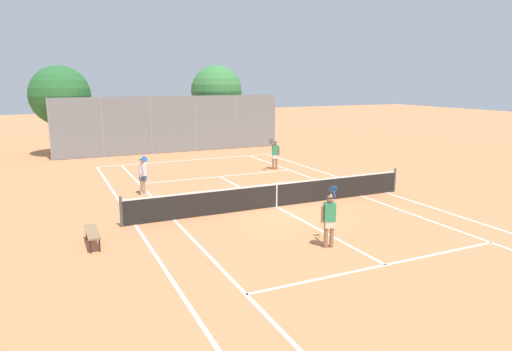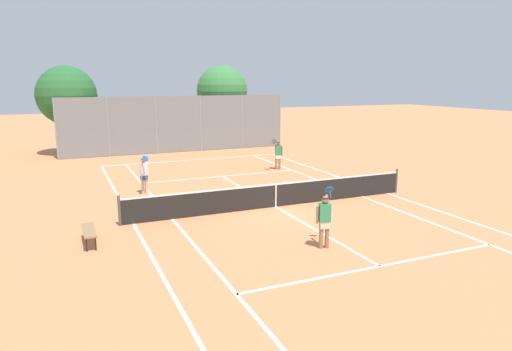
{
  "view_description": "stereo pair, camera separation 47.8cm",
  "coord_description": "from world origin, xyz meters",
  "px_view_note": "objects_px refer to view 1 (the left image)",
  "views": [
    {
      "loc": [
        -8.08,
        -15.43,
        4.9
      ],
      "look_at": [
        -0.2,
        1.5,
        1.0
      ],
      "focal_mm": 32.0,
      "sensor_mm": 36.0,
      "label": 1
    },
    {
      "loc": [
        -7.64,
        -15.62,
        4.9
      ],
      "look_at": [
        -0.2,
        1.5,
        1.0
      ],
      "focal_mm": 32.0,
      "sensor_mm": 36.0,
      "label": 2
    }
  ],
  "objects_px": {
    "loose_tennis_ball_1": "(306,193)",
    "tree_behind_left": "(60,97)",
    "player_far_right": "(275,153)",
    "player_far_left": "(143,174)",
    "tree_behind_right": "(218,93)",
    "tennis_net": "(277,194)",
    "loose_tennis_ball_0": "(310,201)",
    "courtside_bench": "(92,233)",
    "player_near_side": "(329,218)"
  },
  "relations": [
    {
      "from": "loose_tennis_ball_1",
      "to": "tree_behind_left",
      "type": "relative_size",
      "value": 0.01
    },
    {
      "from": "loose_tennis_ball_1",
      "to": "player_far_right",
      "type": "bearing_deg",
      "value": 76.66
    },
    {
      "from": "player_far_left",
      "to": "player_far_right",
      "type": "xyz_separation_m",
      "value": [
        7.85,
        2.66,
        0.0
      ]
    },
    {
      "from": "tree_behind_left",
      "to": "tree_behind_right",
      "type": "distance_m",
      "value": 11.24
    },
    {
      "from": "tennis_net",
      "to": "tree_behind_left",
      "type": "xyz_separation_m",
      "value": [
        -6.98,
        17.32,
        3.34
      ]
    },
    {
      "from": "tennis_net",
      "to": "player_far_left",
      "type": "distance_m",
      "value": 6.11
    },
    {
      "from": "player_far_left",
      "to": "tree_behind_right",
      "type": "xyz_separation_m",
      "value": [
        8.59,
        13.69,
        3.06
      ]
    },
    {
      "from": "player_far_right",
      "to": "loose_tennis_ball_0",
      "type": "height_order",
      "value": "player_far_right"
    },
    {
      "from": "courtside_bench",
      "to": "player_far_left",
      "type": "bearing_deg",
      "value": 65.0
    },
    {
      "from": "player_far_right",
      "to": "tree_behind_right",
      "type": "bearing_deg",
      "value": 86.19
    },
    {
      "from": "player_near_side",
      "to": "loose_tennis_ball_0",
      "type": "bearing_deg",
      "value": 64.53
    },
    {
      "from": "courtside_bench",
      "to": "tree_behind_right",
      "type": "bearing_deg",
      "value": 59.9
    },
    {
      "from": "tennis_net",
      "to": "tree_behind_left",
      "type": "relative_size",
      "value": 2.04
    },
    {
      "from": "player_far_left",
      "to": "loose_tennis_ball_0",
      "type": "distance_m",
      "value": 7.33
    },
    {
      "from": "player_far_left",
      "to": "tree_behind_left",
      "type": "xyz_separation_m",
      "value": [
        -2.63,
        13.04,
        2.92
      ]
    },
    {
      "from": "player_near_side",
      "to": "player_far_right",
      "type": "bearing_deg",
      "value": 70.22
    },
    {
      "from": "tennis_net",
      "to": "loose_tennis_ball_1",
      "type": "xyz_separation_m",
      "value": [
        2.17,
        1.32,
        -0.48
      ]
    },
    {
      "from": "player_far_left",
      "to": "courtside_bench",
      "type": "height_order",
      "value": "player_far_left"
    },
    {
      "from": "courtside_bench",
      "to": "tree_behind_left",
      "type": "xyz_separation_m",
      "value": [
        0.05,
        18.8,
        3.44
      ]
    },
    {
      "from": "player_far_right",
      "to": "tree_behind_left",
      "type": "relative_size",
      "value": 0.3
    },
    {
      "from": "tennis_net",
      "to": "player_far_left",
      "type": "relative_size",
      "value": 6.76
    },
    {
      "from": "loose_tennis_ball_0",
      "to": "tree_behind_left",
      "type": "distance_m",
      "value": 19.64
    },
    {
      "from": "loose_tennis_ball_0",
      "to": "loose_tennis_ball_1",
      "type": "distance_m",
      "value": 1.39
    },
    {
      "from": "loose_tennis_ball_1",
      "to": "courtside_bench",
      "type": "relative_size",
      "value": 0.04
    },
    {
      "from": "loose_tennis_ball_1",
      "to": "tree_behind_left",
      "type": "height_order",
      "value": "tree_behind_left"
    },
    {
      "from": "tennis_net",
      "to": "courtside_bench",
      "type": "height_order",
      "value": "tennis_net"
    },
    {
      "from": "player_far_right",
      "to": "tree_behind_left",
      "type": "xyz_separation_m",
      "value": [
        -10.49,
        10.37,
        2.92
      ]
    },
    {
      "from": "tennis_net",
      "to": "player_far_right",
      "type": "height_order",
      "value": "player_far_right"
    },
    {
      "from": "player_far_left",
      "to": "loose_tennis_ball_1",
      "type": "xyz_separation_m",
      "value": [
        6.52,
        -2.96,
        -0.89
      ]
    },
    {
      "from": "tennis_net",
      "to": "loose_tennis_ball_1",
      "type": "height_order",
      "value": "tennis_net"
    },
    {
      "from": "player_near_side",
      "to": "loose_tennis_ball_1",
      "type": "relative_size",
      "value": 26.88
    },
    {
      "from": "player_far_left",
      "to": "loose_tennis_ball_1",
      "type": "height_order",
      "value": "player_far_left"
    },
    {
      "from": "tennis_net",
      "to": "loose_tennis_ball_1",
      "type": "bearing_deg",
      "value": 31.27
    },
    {
      "from": "player_near_side",
      "to": "loose_tennis_ball_0",
      "type": "distance_m",
      "value": 5.26
    },
    {
      "from": "tennis_net",
      "to": "player_near_side",
      "type": "distance_m",
      "value": 4.68
    },
    {
      "from": "player_near_side",
      "to": "loose_tennis_ball_1",
      "type": "bearing_deg",
      "value": 64.56
    },
    {
      "from": "courtside_bench",
      "to": "tree_behind_right",
      "type": "relative_size",
      "value": 0.25
    },
    {
      "from": "player_far_right",
      "to": "loose_tennis_ball_1",
      "type": "bearing_deg",
      "value": -103.34
    },
    {
      "from": "tennis_net",
      "to": "player_far_left",
      "type": "xyz_separation_m",
      "value": [
        -4.34,
        4.28,
        0.42
      ]
    },
    {
      "from": "tennis_net",
      "to": "player_near_side",
      "type": "xyz_separation_m",
      "value": [
        -0.65,
        -4.62,
        0.42
      ]
    },
    {
      "from": "player_near_side",
      "to": "tree_behind_left",
      "type": "relative_size",
      "value": 0.3
    },
    {
      "from": "player_near_side",
      "to": "loose_tennis_ball_0",
      "type": "height_order",
      "value": "player_near_side"
    },
    {
      "from": "tree_behind_left",
      "to": "loose_tennis_ball_1",
      "type": "bearing_deg",
      "value": -60.23
    },
    {
      "from": "tennis_net",
      "to": "player_far_left",
      "type": "bearing_deg",
      "value": 135.42
    },
    {
      "from": "tennis_net",
      "to": "courtside_bench",
      "type": "distance_m",
      "value": 7.19
    },
    {
      "from": "tennis_net",
      "to": "loose_tennis_ball_0",
      "type": "bearing_deg",
      "value": 2.17
    },
    {
      "from": "tennis_net",
      "to": "player_far_right",
      "type": "relative_size",
      "value": 6.76
    },
    {
      "from": "player_far_left",
      "to": "loose_tennis_ball_0",
      "type": "relative_size",
      "value": 26.88
    },
    {
      "from": "tree_behind_left",
      "to": "courtside_bench",
      "type": "bearing_deg",
      "value": -90.17
    },
    {
      "from": "loose_tennis_ball_0",
      "to": "tree_behind_right",
      "type": "relative_size",
      "value": 0.01
    }
  ]
}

